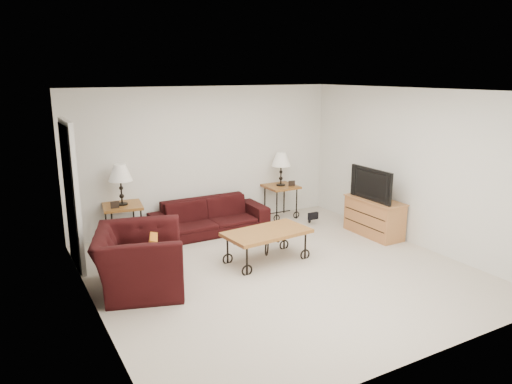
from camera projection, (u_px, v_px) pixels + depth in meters
ground at (280, 271)px, 6.79m from camera, size 5.00×5.00×0.00m
wall_back at (207, 157)px, 8.60m from camera, size 5.00×0.02×2.50m
wall_front at (427, 240)px, 4.37m from camera, size 5.00×0.02×2.50m
wall_left at (90, 210)px, 5.30m from camera, size 0.02×5.00×2.50m
wall_right at (414, 168)px, 7.67m from camera, size 0.02×5.00×2.50m
ceiling at (282, 91)px, 6.18m from camera, size 5.00×5.00×0.00m
doorway at (71, 197)px, 6.77m from camera, size 0.08×0.94×2.04m
sofa at (210, 217)px, 8.34m from camera, size 2.01×0.79×0.59m
side_table_left at (124, 224)px, 7.80m from camera, size 0.69×0.69×0.66m
side_table_right at (281, 201)px, 9.23m from camera, size 0.58×0.58×0.63m
lamp_left at (121, 185)px, 7.64m from camera, size 0.43×0.43×0.66m
lamp_right at (281, 169)px, 9.07m from camera, size 0.36×0.36×0.63m
photo_frame_left at (115, 205)px, 7.51m from camera, size 0.13×0.02×0.11m
photo_frame_right at (292, 183)px, 9.08m from camera, size 0.13×0.04×0.11m
coffee_table at (267, 246)px, 7.10m from camera, size 1.31×0.79×0.47m
armchair at (140, 260)px, 6.15m from camera, size 1.39×1.49×0.79m
throw_pillow at (152, 250)px, 6.15m from camera, size 0.20×0.37×0.36m
tv_stand at (374, 217)px, 8.22m from camera, size 0.44×1.06×0.63m
television at (375, 184)px, 8.07m from camera, size 0.12×0.95×0.55m
backpack at (310, 213)px, 8.90m from camera, size 0.37×0.32×0.41m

